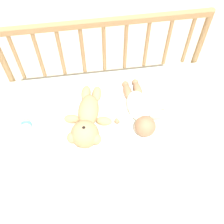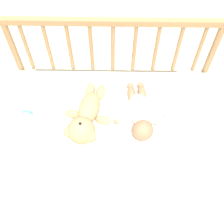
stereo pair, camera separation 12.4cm
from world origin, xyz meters
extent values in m
plane|color=#C6B293|center=(0.00, 0.00, 0.00)|extent=(12.00, 12.00, 0.00)
cube|color=silver|center=(0.00, 0.00, 0.26)|extent=(1.18, 0.67, 0.51)
cylinder|color=#997047|center=(-0.57, 0.36, 0.46)|extent=(0.04, 0.04, 0.92)
cylinder|color=#997047|center=(0.57, 0.36, 0.46)|extent=(0.04, 0.04, 0.92)
cube|color=#997047|center=(0.00, 0.36, 0.90)|extent=(1.14, 0.03, 0.04)
cylinder|color=#997047|center=(-0.49, 0.36, 0.70)|extent=(0.02, 0.02, 0.37)
cylinder|color=#997047|center=(-0.37, 0.36, 0.70)|extent=(0.02, 0.02, 0.37)
cylinder|color=#997047|center=(-0.25, 0.36, 0.70)|extent=(0.02, 0.02, 0.37)
cylinder|color=#997047|center=(-0.12, 0.36, 0.70)|extent=(0.02, 0.02, 0.37)
cylinder|color=#997047|center=(0.00, 0.36, 0.70)|extent=(0.02, 0.02, 0.37)
cylinder|color=#997047|center=(0.12, 0.36, 0.70)|extent=(0.02, 0.02, 0.37)
cylinder|color=#997047|center=(0.25, 0.36, 0.70)|extent=(0.02, 0.02, 0.37)
cylinder|color=#997047|center=(0.37, 0.36, 0.70)|extent=(0.02, 0.02, 0.37)
cylinder|color=#997047|center=(0.49, 0.36, 0.70)|extent=(0.02, 0.02, 0.37)
cube|color=white|center=(0.01, 0.04, 0.52)|extent=(0.79, 0.52, 0.01)
ellipsoid|color=tan|center=(-0.13, 0.04, 0.57)|extent=(0.15, 0.22, 0.11)
sphere|color=tan|center=(-0.16, -0.11, 0.59)|extent=(0.15, 0.15, 0.15)
sphere|color=beige|center=(-0.16, -0.11, 0.63)|extent=(0.06, 0.06, 0.06)
sphere|color=black|center=(-0.16, -0.11, 0.66)|extent=(0.02, 0.02, 0.02)
sphere|color=tan|center=(-0.11, -0.15, 0.59)|extent=(0.06, 0.06, 0.06)
sphere|color=tan|center=(-0.22, -0.12, 0.59)|extent=(0.06, 0.06, 0.06)
ellipsoid|color=tan|center=(-0.05, -0.02, 0.54)|extent=(0.10, 0.07, 0.05)
ellipsoid|color=tan|center=(-0.22, 0.02, 0.54)|extent=(0.10, 0.07, 0.05)
ellipsoid|color=tan|center=(-0.07, 0.16, 0.54)|extent=(0.07, 0.11, 0.05)
ellipsoid|color=tan|center=(-0.13, 0.18, 0.54)|extent=(0.07, 0.11, 0.05)
ellipsoid|color=#EAEACC|center=(0.15, 0.04, 0.56)|extent=(0.14, 0.21, 0.08)
sphere|color=#936B4C|center=(0.16, -0.10, 0.57)|extent=(0.12, 0.12, 0.12)
ellipsoid|color=#EAEACC|center=(0.26, -0.04, 0.59)|extent=(0.12, 0.05, 0.04)
ellipsoid|color=#EAEACC|center=(0.06, -0.01, 0.54)|extent=(0.12, 0.05, 0.04)
sphere|color=#936B4C|center=(0.29, 0.00, 0.54)|extent=(0.04, 0.04, 0.04)
sphere|color=#936B4C|center=(0.02, -0.02, 0.54)|extent=(0.04, 0.04, 0.04)
ellipsoid|color=#936B4C|center=(0.17, 0.16, 0.54)|extent=(0.06, 0.12, 0.05)
ellipsoid|color=#936B4C|center=(0.11, 0.15, 0.54)|extent=(0.06, 0.12, 0.05)
sphere|color=#936B4C|center=(0.17, 0.22, 0.54)|extent=(0.04, 0.04, 0.04)
sphere|color=#936B4C|center=(0.11, 0.21, 0.54)|extent=(0.04, 0.04, 0.04)
cylinder|color=#F4E5CC|center=(-0.47, -0.04, 0.54)|extent=(0.05, 0.11, 0.05)
cylinder|color=#4C99D8|center=(-0.47, 0.01, 0.54)|extent=(0.06, 0.02, 0.06)
sphere|color=#EAC67F|center=(-0.47, 0.03, 0.54)|extent=(0.04, 0.04, 0.04)
camera|label=1|loc=(-0.11, -0.84, 2.05)|focal=50.00mm
camera|label=2|loc=(0.01, -0.84, 2.05)|focal=50.00mm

